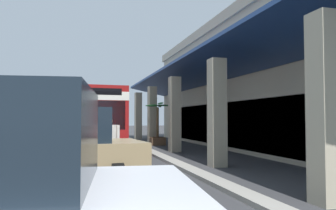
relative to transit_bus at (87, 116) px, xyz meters
The scene contains 7 objects.
ground 8.44m from the transit_bus, 83.69° to the left, with size 120.00×120.00×0.00m, color #38383A.
curb_strip 4.54m from the transit_bus, 47.37° to the left, with size 32.46×0.50×0.12m, color #9E998E.
plaza_building 13.15m from the transit_bus, 77.45° to the left, with size 27.35×14.32×7.63m.
transit_bus is the anchor object (origin of this frame).
parked_suv_tan 11.33m from the transit_bus, ahead, with size 3.02×4.97×1.97m.
pedestrian 9.41m from the transit_bus, ahead, with size 0.45×0.62×1.77m.
potted_palm 4.96m from the transit_bus, 110.03° to the left, with size 1.84×1.73×2.77m.
Camera 1 is at (18.31, -0.62, 1.72)m, focal length 35.36 mm.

